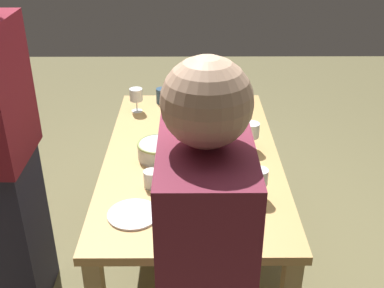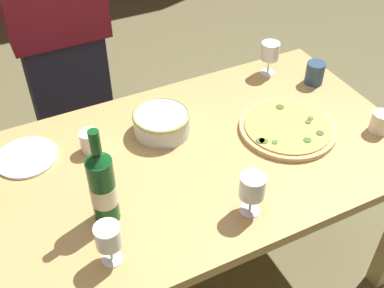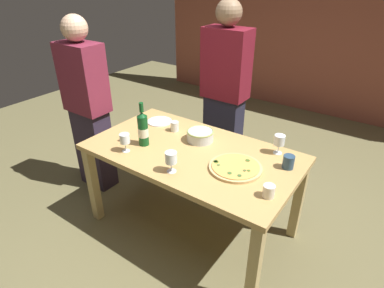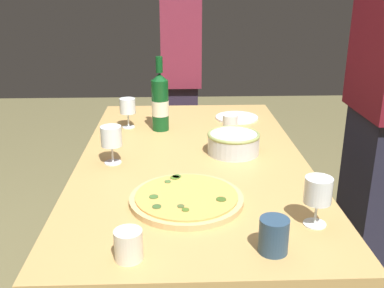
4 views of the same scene
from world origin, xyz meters
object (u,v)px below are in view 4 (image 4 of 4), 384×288
Objects in this scene: wine_bottle at (160,102)px; cup_ceramic at (230,124)px; pizza at (186,199)px; wine_glass_far_left at (128,107)px; side_plate at (237,118)px; dining_table at (192,178)px; serving_bowl at (233,142)px; wine_glass_near_pizza at (111,138)px; person_host at (181,78)px; cup_spare at (128,245)px; wine_glass_by_bottle at (318,193)px; cup_amber at (274,235)px.

wine_bottle reaches higher than cup_ceramic.
wine_glass_far_left is at bearing -161.73° from pizza.
pizza is at bearing -17.10° from side_plate.
dining_table is at bearing -31.19° from cup_ceramic.
dining_table is at bearing -76.61° from serving_bowl.
wine_glass_near_pizza is 1.04× the size of wine_glass_far_left.
person_host reaches higher than dining_table.
cup_spare is 0.05× the size of person_host.
serving_bowl is 0.82m from cup_spare.
side_plate is (-0.58, 0.56, -0.10)m from wine_glass_near_pizza.
person_host reaches higher than side_plate.
dining_table is at bearing -148.01° from wine_glass_by_bottle.
side_plate is (-0.49, 0.08, -0.04)m from serving_bowl.
wine_bottle is 4.29× the size of cup_spare.
side_plate is (-0.13, 0.55, -0.10)m from wine_glass_far_left.
wine_bottle is 0.17m from wine_glass_far_left.
cup_amber is (1.04, 0.32, -0.09)m from wine_bottle.
wine_glass_near_pizza is 1.85× the size of cup_spare.
cup_amber is at bearing -48.56° from wine_glass_by_bottle.
wine_bottle reaches higher than serving_bowl.
cup_ceramic is at bearing 125.90° from wine_glass_near_pizza.
wine_bottle reaches higher than wine_glass_near_pizza.
cup_spare is 1.31m from side_plate.
side_plate reaches higher than dining_table.
wine_glass_near_pizza is at bearing -140.58° from pizza.
wine_glass_far_left is at bearing -155.97° from cup_amber.
serving_bowl is at bearing 100.58° from wine_glass_near_pizza.
pizza is 0.35m from cup_spare.
wine_bottle is 1.59× the size of side_plate.
wine_bottle is (-0.32, -0.31, 0.09)m from serving_bowl.
person_host is at bearing 160.56° from wine_glass_far_left.
wine_glass_near_pizza is (0.09, -0.48, 0.06)m from serving_bowl.
pizza is 0.45m from wine_glass_near_pizza.
dining_table is 0.97× the size of person_host.
pizza is 3.83× the size of cup_amber.
wine_glass_far_left is 0.57m from side_plate.
cup_amber reaches higher than serving_bowl.
cup_spare is (1.10, 0.11, -0.06)m from wine_glass_far_left.
wine_glass_far_left reaches higher than side_plate.
wine_glass_near_pizza reaches higher than wine_glass_far_left.
wine_glass_near_pizza is at bearing -141.52° from cup_amber.
wine_glass_far_left is 0.09× the size of person_host.
wine_glass_far_left is (-0.36, -0.47, 0.05)m from serving_bowl.
cup_amber is (0.72, 0.02, 0.00)m from serving_bowl.
wine_glass_far_left is at bearing -100.50° from cup_ceramic.
wine_glass_by_bottle is 0.68× the size of side_plate.
wine_glass_by_bottle is at bearing 9.92° from cup_ceramic.
person_host is at bearing -169.83° from serving_bowl.
cup_ceramic is at bearing -170.08° from wine_glass_by_bottle.
cup_spare is at bearing -20.45° from cup_ceramic.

